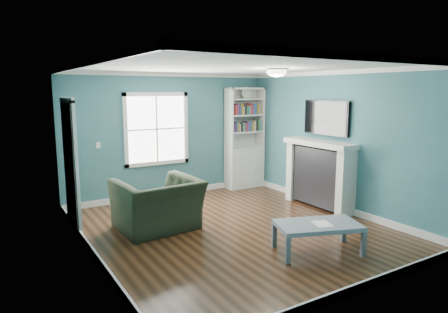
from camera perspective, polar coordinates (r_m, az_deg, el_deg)
floor at (r=6.63m, az=1.44°, el=-10.29°), size 5.00×5.00×0.00m
room_walls at (r=6.28m, az=1.50°, el=3.44°), size 5.00×5.00×5.00m
trim at (r=6.32m, az=1.48°, el=0.33°), size 4.50×5.00×2.60m
window at (r=8.36m, az=-9.60°, el=3.89°), size 1.40×0.06×1.50m
bookshelf at (r=9.23m, az=2.93°, el=1.23°), size 0.90×0.35×2.31m
fireplace at (r=7.88m, az=13.46°, el=-2.56°), size 0.44×1.58×1.30m
tv at (r=7.82m, az=14.39°, el=5.38°), size 0.06×1.10×0.65m
door at (r=6.84m, az=-21.11°, el=-1.00°), size 0.12×0.98×2.17m
ceiling_fixture at (r=6.86m, az=7.53°, el=11.96°), size 0.38×0.38×0.15m
light_switch at (r=8.02m, az=-17.52°, el=1.56°), size 0.08×0.01×0.12m
recliner at (r=6.54m, az=-9.45°, el=-5.61°), size 1.32×0.91×1.10m
coffee_table at (r=5.77m, az=13.28°, el=-9.77°), size 1.29×0.98×0.42m
paper_sheet at (r=5.74m, az=13.86°, el=-9.32°), size 0.31×0.35×0.00m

